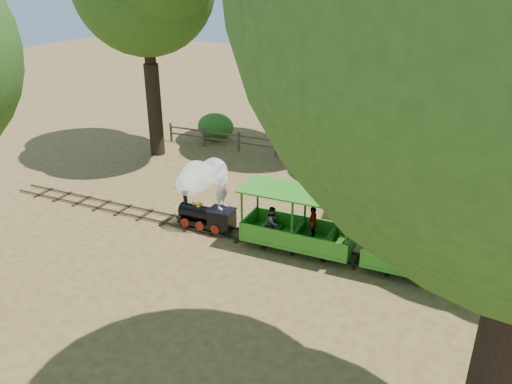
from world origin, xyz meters
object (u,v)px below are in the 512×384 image
at_px(fence, 335,154).
at_px(carriage_front, 297,228).
at_px(locomotive, 203,188).
at_px(carriage_rear, 427,254).

bearing_deg(fence, carriage_front, -82.92).
height_order(locomotive, fence, locomotive).
relative_size(carriage_rear, fence, 0.21).
xyz_separation_m(carriage_rear, fence, (-5.00, 7.99, -0.22)).
bearing_deg(carriage_rear, locomotive, 179.41).
xyz_separation_m(carriage_front, carriage_rear, (4.01, 0.01, 0.01)).
xyz_separation_m(locomotive, carriage_rear, (7.48, -0.08, -0.75)).
bearing_deg(locomotive, fence, 72.63).
xyz_separation_m(locomotive, carriage_front, (3.47, -0.09, -0.76)).
distance_m(carriage_rear, fence, 9.43).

